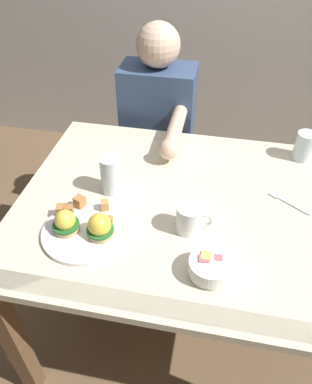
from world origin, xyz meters
TOP-DOWN VIEW (x-y plane):
  - ground_plane at (0.00, 0.00)m, footprint 6.00×6.00m
  - dining_table at (0.00, 0.00)m, footprint 1.20×0.90m
  - eggs_benedict_plate at (-0.31, -0.19)m, footprint 0.27×0.27m
  - fruit_bowl at (0.08, -0.27)m, footprint 0.12×0.12m
  - coffee_mug at (0.01, -0.11)m, footprint 0.11×0.08m
  - fork at (0.32, 0.08)m, footprint 0.14×0.10m
  - water_glass_near at (-0.29, 0.02)m, footprint 0.07×0.07m
  - water_glass_far at (0.39, 0.36)m, footprint 0.08×0.08m
  - diner_person at (-0.24, 0.60)m, footprint 0.34×0.54m

SIDE VIEW (x-z plane):
  - ground_plane at x=0.00m, z-range 0.00..0.00m
  - dining_table at x=0.00m, z-range 0.26..1.00m
  - diner_person at x=-0.24m, z-range 0.08..1.22m
  - fork at x=0.32m, z-range 0.74..0.74m
  - eggs_benedict_plate at x=-0.31m, z-range 0.72..0.81m
  - fruit_bowl at x=0.08m, z-range 0.74..0.80m
  - water_glass_far at x=0.39m, z-range 0.73..0.85m
  - coffee_mug at x=0.01m, z-range 0.74..0.84m
  - water_glass_near at x=-0.29m, z-range 0.73..0.87m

